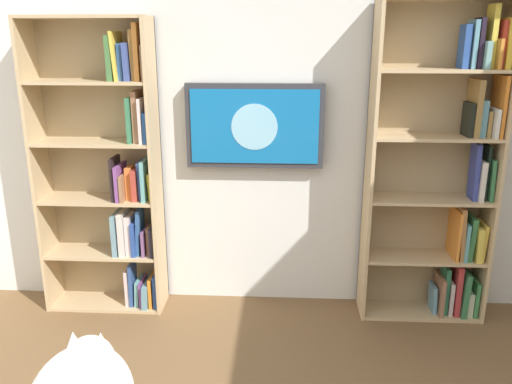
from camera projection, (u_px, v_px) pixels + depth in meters
name	position (u px, v px, depth m)	size (l,w,h in m)	color
wall_back	(263.00, 115.00, 3.48)	(4.52, 0.06, 2.70)	silver
bookshelf_left	(446.00, 175.00, 3.36)	(0.82, 0.28, 2.08)	tan
bookshelf_right	(113.00, 176.00, 3.49)	(0.81, 0.28, 1.98)	tan
wall_mounted_tv	(255.00, 126.00, 3.42)	(0.91, 0.07, 0.56)	#333338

